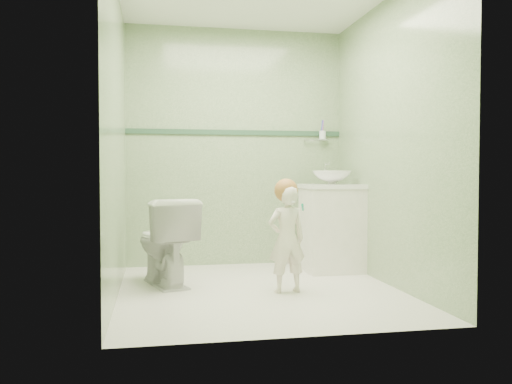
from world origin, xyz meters
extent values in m
plane|color=silver|center=(0.00, 0.00, 0.00)|extent=(2.50, 2.50, 0.00)
cube|color=gray|center=(0.00, 1.25, 1.20)|extent=(2.20, 0.04, 2.40)
cube|color=gray|center=(0.00, -1.25, 1.20)|extent=(2.20, 0.04, 2.40)
cube|color=gray|center=(-1.10, 0.00, 1.20)|extent=(0.04, 2.50, 2.40)
cube|color=gray|center=(1.10, 0.00, 1.20)|extent=(0.04, 2.50, 2.40)
cube|color=#2D4F38|center=(0.00, 1.24, 1.35)|extent=(2.20, 0.02, 0.05)
cube|color=silver|center=(0.84, 0.70, 0.40)|extent=(0.52, 0.50, 0.80)
cube|color=white|center=(0.84, 0.70, 0.81)|extent=(0.54, 0.52, 0.04)
imported|color=white|center=(0.84, 0.70, 0.89)|extent=(0.37, 0.37, 0.13)
cylinder|color=silver|center=(0.84, 0.90, 0.95)|extent=(0.03, 0.03, 0.18)
cylinder|color=silver|center=(0.84, 0.85, 1.03)|extent=(0.02, 0.12, 0.02)
cylinder|color=silver|center=(0.84, 1.20, 1.28)|extent=(0.26, 0.02, 0.02)
cylinder|color=silver|center=(0.90, 1.18, 1.33)|extent=(0.07, 0.07, 0.09)
cylinder|color=#B84036|center=(0.91, 1.19, 1.40)|extent=(0.01, 0.01, 0.17)
cylinder|color=purple|center=(0.90, 1.16, 1.40)|extent=(0.01, 0.01, 0.17)
cylinder|color=#344AB6|center=(0.89, 1.17, 1.40)|extent=(0.01, 0.01, 0.17)
imported|color=white|center=(-0.74, 0.35, 0.36)|extent=(0.60, 0.80, 0.73)
imported|color=white|center=(0.19, -0.11, 0.42)|extent=(0.33, 0.23, 0.83)
sphere|color=#AA6D32|center=(0.19, -0.09, 0.80)|extent=(0.19, 0.19, 0.19)
cylinder|color=#0C8E69|center=(0.29, -0.23, 0.67)|extent=(0.06, 0.14, 0.06)
cube|color=white|center=(0.22, -0.19, 0.71)|extent=(0.03, 0.03, 0.02)
camera|label=1|loc=(-0.82, -4.15, 0.93)|focal=37.45mm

